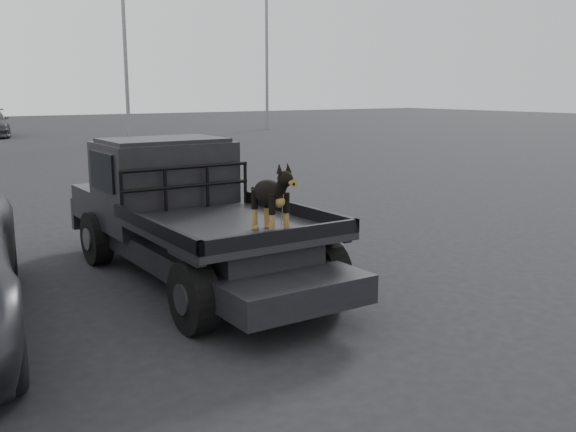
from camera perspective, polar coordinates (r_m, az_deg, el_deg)
ground at (r=6.89m, az=-0.54°, el=-9.76°), size 120.00×120.00×0.00m
flatbed_ute at (r=8.46m, az=-8.26°, el=-2.64°), size 2.00×5.40×0.92m
ute_cab at (r=9.15m, az=-10.98°, el=4.05°), size 1.72×1.30×0.88m
headache_rack at (r=8.50m, az=-8.98°, el=2.46°), size 1.80×0.08×0.55m
dog at (r=7.03m, az=-1.59°, el=1.57°), size 0.32×0.60×0.74m
floodlight_far at (r=41.17m, az=-1.93°, el=17.88°), size 1.08×0.28×13.36m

